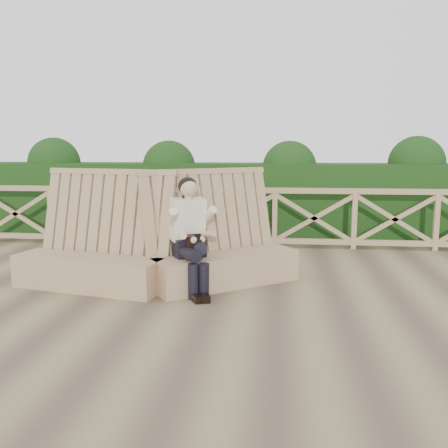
# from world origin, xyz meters

# --- Properties ---
(ground) EXTENTS (60.00, 60.00, 0.00)m
(ground) POSITION_xyz_m (0.00, 0.00, 0.00)
(ground) COLOR brown
(ground) RESTS_ON ground
(bench) EXTENTS (3.76, 1.81, 1.56)m
(bench) POSITION_xyz_m (-0.81, 0.75, 0.39)
(bench) COLOR #937254
(bench) RESTS_ON ground
(woman) EXTENTS (0.67, 0.96, 1.46)m
(woman) POSITION_xyz_m (-0.34, 0.57, 0.77)
(woman) COLOR black
(woman) RESTS_ON ground
(guardrail) EXTENTS (10.10, 0.09, 1.10)m
(guardrail) POSITION_xyz_m (0.00, 3.50, 0.55)
(guardrail) COLOR #8C7751
(guardrail) RESTS_ON ground
(hedge) EXTENTS (12.00, 1.20, 1.50)m
(hedge) POSITION_xyz_m (0.00, 4.70, 0.75)
(hedge) COLOR black
(hedge) RESTS_ON ground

